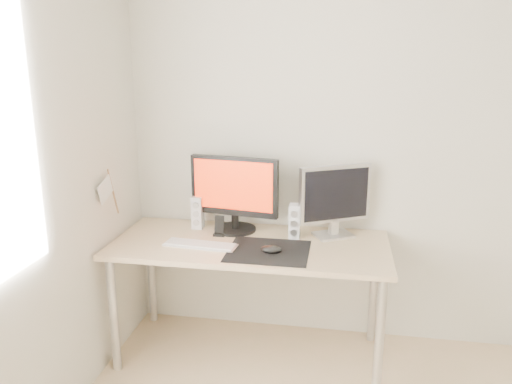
{
  "coord_description": "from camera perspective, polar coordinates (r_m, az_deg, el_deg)",
  "views": [
    {
      "loc": [
        -0.43,
        -1.3,
        1.76
      ],
      "look_at": [
        -0.91,
        1.48,
        1.01
      ],
      "focal_mm": 35.0,
      "sensor_mm": 36.0,
      "label": 1
    }
  ],
  "objects": [
    {
      "name": "wall_back",
      "position": [
        3.12,
        17.68,
        4.8
      ],
      "size": [
        3.5,
        0.0,
        3.5
      ],
      "primitive_type": "plane",
      "rotation": [
        1.57,
        0.0,
        0.0
      ],
      "color": "white",
      "rests_on": "ground"
    },
    {
      "name": "mousepad",
      "position": [
        2.79,
        1.42,
        -6.76
      ],
      "size": [
        0.45,
        0.4,
        0.0
      ],
      "primitive_type": "cube",
      "color": "black",
      "rests_on": "desk"
    },
    {
      "name": "mouse",
      "position": [
        2.75,
        1.75,
        -6.57
      ],
      "size": [
        0.12,
        0.07,
        0.04
      ],
      "primitive_type": "ellipsoid",
      "color": "black",
      "rests_on": "mousepad"
    },
    {
      "name": "desk",
      "position": [
        2.94,
        -0.68,
        -7.21
      ],
      "size": [
        1.6,
        0.7,
        0.73
      ],
      "color": "#D1B587",
      "rests_on": "ground"
    },
    {
      "name": "main_monitor",
      "position": [
        3.04,
        -2.5,
        0.09
      ],
      "size": [
        0.55,
        0.3,
        0.47
      ],
      "color": "black",
      "rests_on": "desk"
    },
    {
      "name": "second_monitor",
      "position": [
        2.98,
        9.01,
        -0.65
      ],
      "size": [
        0.41,
        0.25,
        0.43
      ],
      "color": "silver",
      "rests_on": "desk"
    },
    {
      "name": "speaker_left",
      "position": [
        3.15,
        -6.68,
        -2.32
      ],
      "size": [
        0.07,
        0.08,
        0.21
      ],
      "color": "white",
      "rests_on": "desk"
    },
    {
      "name": "speaker_right",
      "position": [
        2.96,
        4.44,
        -3.37
      ],
      "size": [
        0.07,
        0.08,
        0.21
      ],
      "color": "white",
      "rests_on": "desk"
    },
    {
      "name": "keyboard",
      "position": [
        2.88,
        -6.38,
        -6.0
      ],
      "size": [
        0.43,
        0.16,
        0.02
      ],
      "color": "silver",
      "rests_on": "desk"
    },
    {
      "name": "phone_dock",
      "position": [
        3.02,
        -4.19,
        -4.29
      ],
      "size": [
        0.07,
        0.06,
        0.12
      ],
      "color": "black",
      "rests_on": "desk"
    },
    {
      "name": "pennant",
      "position": [
        2.93,
        -16.56,
        0.23
      ],
      "size": [
        0.01,
        0.23,
        0.29
      ],
      "color": "#A57F54",
      "rests_on": "wall_left"
    }
  ]
}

